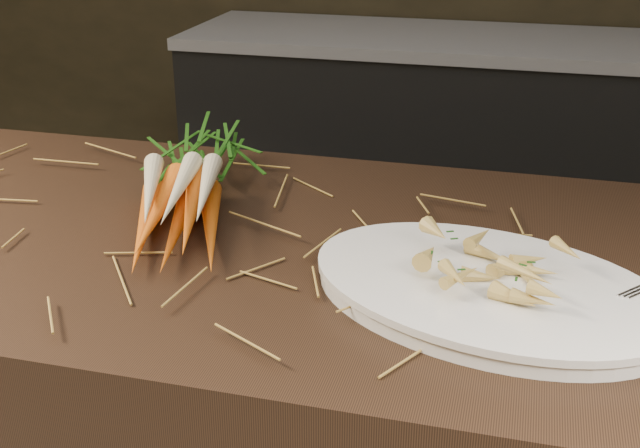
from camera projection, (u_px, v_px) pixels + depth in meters
The scene contains 6 objects.
back_counter at pixel (439, 150), 2.95m from camera, with size 1.82×0.62×0.84m.
straw_bedding at pixel (93, 212), 1.16m from camera, with size 1.40×0.60×0.02m, color olive, non-canonical shape.
root_veg_bunch at pixel (189, 171), 1.21m from camera, with size 0.29×0.52×0.09m.
serving_platter at pixel (486, 292), 0.93m from camera, with size 0.42×0.28×0.02m, color white, non-canonical shape.
roasted_veg_heap at pixel (489, 266), 0.92m from camera, with size 0.21×0.15×0.05m, color #B39345, non-canonical shape.
serving_fork at pixel (616, 326), 0.84m from camera, with size 0.01×0.16×0.00m, color silver.
Camera 1 is at (0.59, -0.65, 1.36)m, focal length 45.00 mm.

